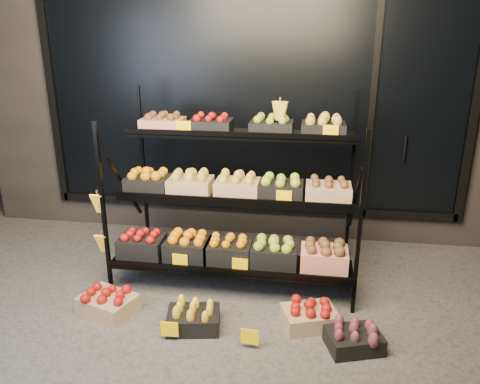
% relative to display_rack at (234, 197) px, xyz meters
% --- Properties ---
extents(ground, '(24.00, 24.00, 0.00)m').
position_rel_display_rack_xyz_m(ground, '(0.01, -0.60, -0.79)').
color(ground, '#514F4C').
rests_on(ground, ground).
extents(building, '(6.00, 2.08, 3.50)m').
position_rel_display_rack_xyz_m(building, '(0.01, 1.99, 0.96)').
color(building, '#2D2826').
rests_on(building, ground).
extents(display_rack, '(2.18, 1.02, 1.70)m').
position_rel_display_rack_xyz_m(display_rack, '(0.00, 0.00, 0.00)').
color(display_rack, black).
rests_on(display_rack, ground).
extents(tag_floor_a, '(0.13, 0.01, 0.12)m').
position_rel_display_rack_xyz_m(tag_floor_a, '(-0.31, -1.00, -0.73)').
color(tag_floor_a, '#FFC400').
rests_on(tag_floor_a, ground).
extents(tag_floor_b, '(0.13, 0.01, 0.12)m').
position_rel_display_rack_xyz_m(tag_floor_b, '(0.28, -1.00, -0.73)').
color(tag_floor_b, '#FFC400').
rests_on(tag_floor_b, ground).
extents(floor_crate_left, '(0.50, 0.44, 0.21)m').
position_rel_display_rack_xyz_m(floor_crate_left, '(-0.91, -0.72, -0.69)').
color(floor_crate_left, tan).
rests_on(floor_crate_left, ground).
extents(floor_crate_midleft, '(0.44, 0.35, 0.20)m').
position_rel_display_rack_xyz_m(floor_crate_midleft, '(-0.18, -0.81, -0.69)').
color(floor_crate_midleft, black).
rests_on(floor_crate_midleft, ground).
extents(floor_crate_midright, '(0.47, 0.41, 0.20)m').
position_rel_display_rack_xyz_m(floor_crate_midright, '(0.70, -0.65, -0.69)').
color(floor_crate_midright, tan).
rests_on(floor_crate_midright, ground).
extents(floor_crate_right, '(0.44, 0.38, 0.19)m').
position_rel_display_rack_xyz_m(floor_crate_right, '(1.01, -0.88, -0.70)').
color(floor_crate_right, black).
rests_on(floor_crate_right, ground).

